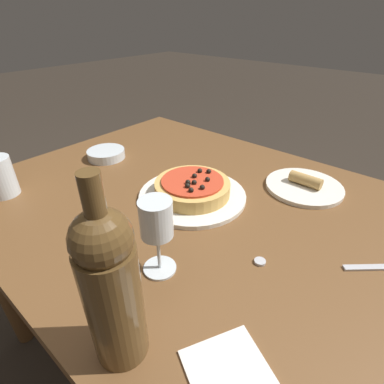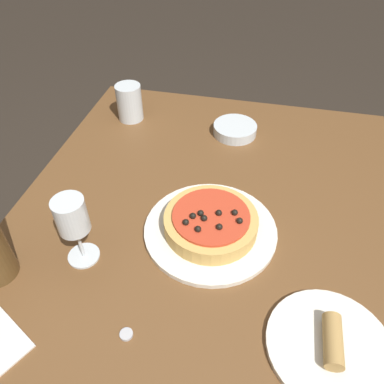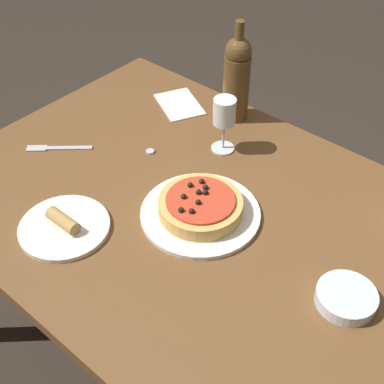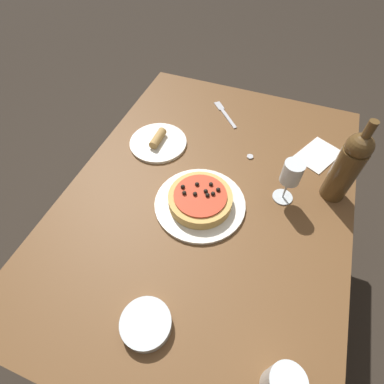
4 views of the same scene
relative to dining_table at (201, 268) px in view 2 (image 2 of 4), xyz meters
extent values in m
plane|color=#2D261E|center=(0.00, 0.00, -0.62)|extent=(14.00, 14.00, 0.00)
cube|color=brown|center=(0.00, 0.00, 0.07)|extent=(1.29, 0.93, 0.03)
cylinder|color=brown|center=(0.59, 0.41, -0.29)|extent=(0.06, 0.06, 0.67)
cylinder|color=brown|center=(0.59, -0.41, -0.29)|extent=(0.06, 0.06, 0.67)
cylinder|color=white|center=(0.04, -0.01, 0.09)|extent=(0.30, 0.30, 0.01)
cylinder|color=tan|center=(0.04, -0.01, 0.11)|extent=(0.21, 0.21, 0.04)
cylinder|color=red|center=(0.04, -0.01, 0.13)|extent=(0.17, 0.17, 0.01)
sphere|color=black|center=(0.04, -0.07, 0.14)|extent=(0.01, 0.01, 0.01)
sphere|color=black|center=(0.03, 0.00, 0.14)|extent=(0.01, 0.01, 0.01)
sphere|color=black|center=(0.01, 0.04, 0.14)|extent=(0.01, 0.01, 0.01)
sphere|color=black|center=(0.06, -0.06, 0.14)|extent=(0.01, 0.01, 0.01)
sphere|color=black|center=(0.05, -0.03, 0.14)|extent=(0.01, 0.01, 0.01)
sphere|color=black|center=(0.03, 0.02, 0.14)|extent=(0.01, 0.01, 0.01)
sphere|color=black|center=(0.04, 0.01, 0.14)|extent=(0.01, 0.01, 0.01)
sphere|color=black|center=(0.01, -0.04, 0.14)|extent=(0.01, 0.01, 0.01)
sphere|color=black|center=(-0.01, 0.01, 0.14)|extent=(0.01, 0.01, 0.01)
cylinder|color=silver|center=(-0.08, 0.24, 0.09)|extent=(0.07, 0.07, 0.00)
cylinder|color=silver|center=(-0.08, 0.24, 0.13)|extent=(0.01, 0.01, 0.08)
cylinder|color=silver|center=(-0.08, 0.24, 0.21)|extent=(0.06, 0.06, 0.07)
cylinder|color=silver|center=(0.46, 0.32, 0.14)|extent=(0.08, 0.08, 0.11)
cylinder|color=silver|center=(0.44, -0.01, 0.10)|extent=(0.13, 0.13, 0.03)
cylinder|color=white|center=(-0.17, -0.26, 0.09)|extent=(0.22, 0.22, 0.01)
cylinder|color=#B2894C|center=(-0.17, -0.26, 0.11)|extent=(0.09, 0.03, 0.03)
cylinder|color=#B7B7BC|center=(-0.23, 0.09, 0.09)|extent=(0.02, 0.02, 0.01)
camera|label=1|loc=(-0.42, 0.53, 0.53)|focal=28.00mm
camera|label=2|loc=(-0.51, -0.09, 0.72)|focal=35.00mm
camera|label=3|loc=(0.65, -0.74, 1.01)|focal=50.00mm
camera|label=4|loc=(0.59, 0.16, 0.89)|focal=28.00mm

